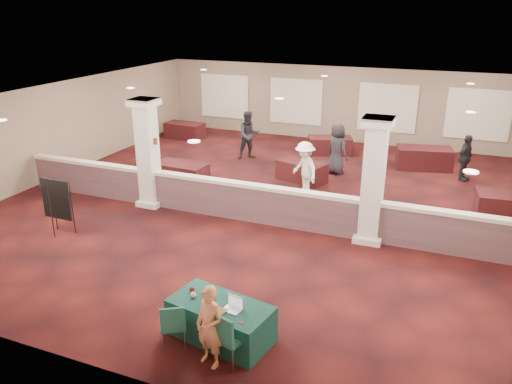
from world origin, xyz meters
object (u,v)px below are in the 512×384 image
at_px(far_table_back_center, 330,146).
at_px(attendee_c, 465,158).
at_px(easel_board, 56,200).
at_px(attendee_d, 337,149).
at_px(conf_chair_side, 173,322).
at_px(conf_chair_main, 228,334).
at_px(far_table_back_right, 424,158).
at_px(woman, 210,327).
at_px(far_table_back_left, 185,131).
at_px(near_table, 221,321).
at_px(attendee_a, 249,135).
at_px(attendee_b, 305,169).
at_px(far_table_front_center, 302,171).
at_px(far_table_front_left, 181,174).

relative_size(far_table_back_center, attendee_c, 1.07).
bearing_deg(easel_board, attendee_c, 42.79).
bearing_deg(attendee_d, conf_chair_side, 120.06).
bearing_deg(far_table_back_center, conf_chair_main, -83.45).
bearing_deg(far_table_back_right, woman, -101.10).
relative_size(woman, attendee_d, 0.81).
bearing_deg(easel_board, conf_chair_main, -23.68).
relative_size(far_table_back_left, far_table_back_center, 1.00).
bearing_deg(woman, near_table, 118.74).
xyz_separation_m(conf_chair_main, attendee_a, (-4.24, 11.09, 0.34)).
bearing_deg(far_table_back_center, attendee_c, -15.78).
bearing_deg(attendee_c, near_table, -176.51).
xyz_separation_m(near_table, conf_chair_side, (-0.63, -0.57, 0.17)).
relative_size(near_table, attendee_d, 1.03).
xyz_separation_m(easel_board, attendee_b, (5.10, 5.17, -0.10)).
distance_m(conf_chair_side, far_table_back_center, 12.87).
height_order(near_table, attendee_a, attendee_a).
distance_m(far_table_front_center, far_table_back_left, 7.45).
bearing_deg(far_table_front_left, attendee_d, 33.92).
xyz_separation_m(woman, attendee_d, (-0.41, 10.70, 0.17)).
distance_m(far_table_back_left, far_table_back_right, 10.33).
bearing_deg(far_table_back_right, far_table_back_center, 171.53).
bearing_deg(woman, conf_chair_side, -172.32).
relative_size(conf_chair_main, woman, 0.68).
bearing_deg(far_table_front_left, woman, -57.01).
bearing_deg(far_table_front_center, far_table_front_left, -153.15).
relative_size(far_table_front_left, attendee_a, 0.95).
height_order(near_table, far_table_back_center, near_table).
bearing_deg(conf_chair_main, easel_board, 171.01).
relative_size(easel_board, far_table_back_left, 0.89).
xyz_separation_m(attendee_b, attendee_c, (4.65, 3.36, -0.06)).
xyz_separation_m(easel_board, attendee_d, (5.54, 7.65, -0.06)).
bearing_deg(woman, far_table_front_center, 114.92).
bearing_deg(conf_chair_main, far_table_back_right, 96.35).
distance_m(far_table_back_left, attendee_a, 4.34).
relative_size(near_table, easel_board, 1.22).
relative_size(conf_chair_side, woman, 0.61).
distance_m(easel_board, attendee_d, 9.44).
relative_size(woman, far_table_back_center, 0.86).
bearing_deg(far_table_back_left, conf_chair_main, -57.79).
distance_m(near_table, woman, 0.81).
height_order(conf_chair_main, woman, woman).
xyz_separation_m(conf_chair_main, easel_board, (-6.22, 2.94, 0.38)).
bearing_deg(far_table_front_center, far_table_back_center, 88.23).
bearing_deg(woman, attendee_b, 112.91).
distance_m(easel_board, far_table_back_right, 12.61).
relative_size(woman, far_table_back_right, 0.76).
height_order(conf_chair_side, far_table_back_center, conf_chair_side).
height_order(conf_chair_main, far_table_back_center, conf_chair_main).
distance_m(woman, far_table_front_left, 9.12).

